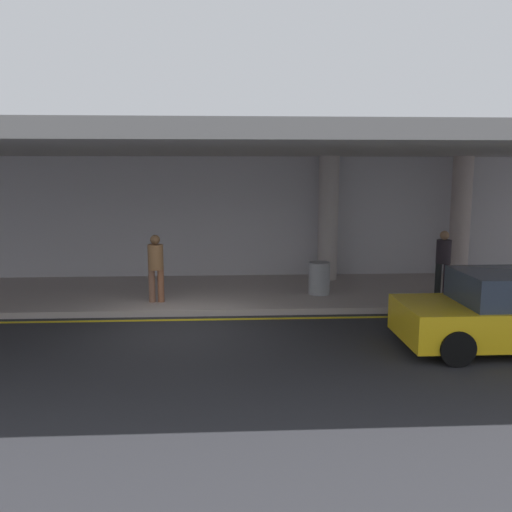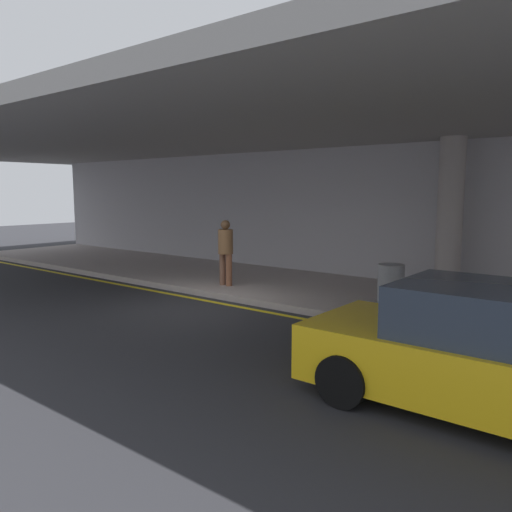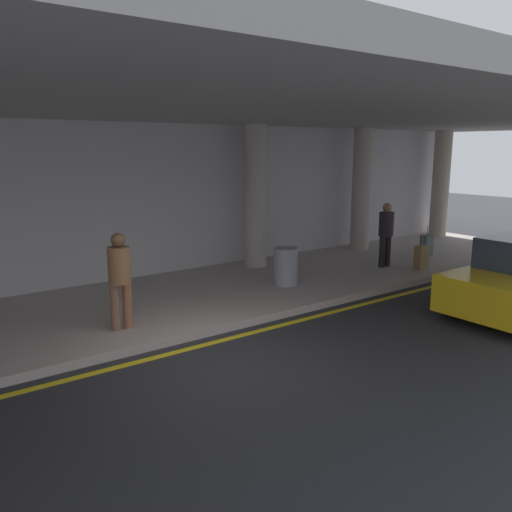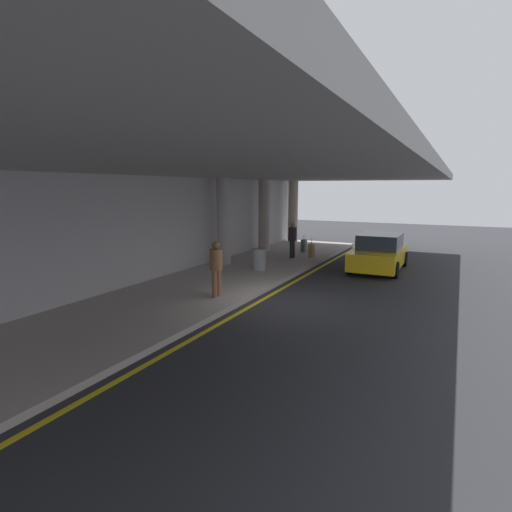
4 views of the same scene
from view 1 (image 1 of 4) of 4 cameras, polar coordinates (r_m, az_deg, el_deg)
The scene contains 12 objects.
ground_plane at distance 11.84m, azimuth -7.95°, elevation -7.67°, with size 60.00×60.00×0.00m, color #2B2B30.
sidewalk at distance 14.81m, azimuth -6.95°, elevation -3.93°, with size 26.00×4.20×0.15m, color #AEA29D.
lane_stripe_yellow at distance 12.53m, azimuth -7.67°, elevation -6.71°, with size 26.00×0.14×0.01m, color yellow.
support_column_far_left at distance 16.10m, azimuth 7.64°, elevation 3.95°, with size 0.59×0.59×3.65m, color #ABA09C.
support_column_left_mid at distance 17.29m, azimuth 20.81°, elevation 3.79°, with size 0.59×0.59×3.65m, color #B1A09A.
ceiling_overhang at distance 13.94m, azimuth -7.40°, elevation 11.29°, with size 28.00×13.20×0.30m, color #9D9995.
terminal_back_wall at distance 16.74m, azimuth -6.55°, elevation 3.91°, with size 26.00×0.30×3.80m, color #B6B3B9.
car_yellow_taxi at distance 11.38m, azimuth 25.26°, elevation -5.44°, with size 4.10×1.92×1.50m.
traveler_with_luggage at distance 14.97m, azimuth 19.20°, elevation -0.19°, with size 0.38×0.38×1.68m.
person_waiting_for_ride at distance 13.49m, azimuth -10.56°, elevation -0.81°, with size 0.38×0.38×1.68m.
suitcase_upright_secondary at distance 14.63m, azimuth 22.12°, elevation -3.16°, with size 0.36×0.22×0.90m.
trash_bin_steel at distance 14.31m, azimuth 6.70°, elevation -2.34°, with size 0.56×0.56×0.85m, color gray.
Camera 1 is at (1.02, -11.30, 3.40)m, focal length 37.81 mm.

